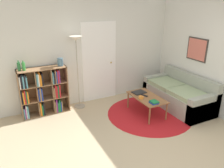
{
  "coord_description": "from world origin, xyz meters",
  "views": [
    {
      "loc": [
        -1.99,
        -2.39,
        2.48
      ],
      "look_at": [
        -0.08,
        1.44,
        0.85
      ],
      "focal_mm": 35.0,
      "sensor_mm": 36.0,
      "label": 1
    }
  ],
  "objects": [
    {
      "name": "ground_plane",
      "position": [
        0.0,
        0.0,
        0.0
      ],
      "size": [
        14.0,
        14.0,
        0.0
      ],
      "primitive_type": "plane",
      "color": "tan"
    },
    {
      "name": "bookshelf",
      "position": [
        -1.36,
        2.44,
        0.55
      ],
      "size": [
        1.06,
        0.34,
        1.1
      ],
      "color": "#936B47",
      "rests_on": "ground_plane"
    },
    {
      "name": "wall_back",
      "position": [
        0.01,
        2.65,
        1.29
      ],
      "size": [
        7.27,
        0.11,
        2.6
      ],
      "color": "silver",
      "rests_on": "ground_plane"
    },
    {
      "name": "couch",
      "position": [
        1.75,
        1.33,
        0.29
      ],
      "size": [
        0.86,
        1.78,
        0.81
      ],
      "color": "gray",
      "rests_on": "ground_plane"
    },
    {
      "name": "bowl",
      "position": [
        0.6,
        1.33,
        0.45
      ],
      "size": [
        0.11,
        0.11,
        0.05
      ],
      "color": "orange",
      "rests_on": "coffee_table"
    },
    {
      "name": "wall_right",
      "position": [
        2.16,
        1.31,
        1.3
      ],
      "size": [
        0.08,
        5.62,
        2.6
      ],
      "color": "silver",
      "rests_on": "ground_plane"
    },
    {
      "name": "book_stack_on_table",
      "position": [
        0.7,
        0.99,
        0.46
      ],
      "size": [
        0.16,
        0.17,
        0.05
      ],
      "color": "navy",
      "rests_on": "coffee_table"
    },
    {
      "name": "remote",
      "position": [
        0.74,
        1.41,
        0.44
      ],
      "size": [
        0.09,
        0.17,
        0.02
      ],
      "color": "black",
      "rests_on": "coffee_table"
    },
    {
      "name": "bottle_left",
      "position": [
        -1.78,
        2.44,
        1.19
      ],
      "size": [
        0.06,
        0.06,
        0.22
      ],
      "color": "#236633",
      "rests_on": "bookshelf"
    },
    {
      "name": "floor_lamp",
      "position": [
        -0.52,
        2.39,
        1.45
      ],
      "size": [
        0.29,
        0.29,
        1.75
      ],
      "color": "gray",
      "rests_on": "ground_plane"
    },
    {
      "name": "rug",
      "position": [
        0.82,
        1.28,
        0.0
      ],
      "size": [
        1.95,
        1.95,
        0.01
      ],
      "color": "#B2191E",
      "rests_on": "ground_plane"
    },
    {
      "name": "laptop",
      "position": [
        0.73,
        1.62,
        0.44
      ],
      "size": [
        0.33,
        0.26,
        0.02
      ],
      "color": "black",
      "rests_on": "coffee_table"
    },
    {
      "name": "vase_on_shelf",
      "position": [
        -0.9,
        2.43,
        1.19
      ],
      "size": [
        0.13,
        0.13,
        0.17
      ],
      "color": "slate",
      "rests_on": "bookshelf"
    },
    {
      "name": "bottle_middle",
      "position": [
        -1.68,
        2.41,
        1.19
      ],
      "size": [
        0.07,
        0.07,
        0.21
      ],
      "color": "#2D8438",
      "rests_on": "bookshelf"
    },
    {
      "name": "coffee_table",
      "position": [
        0.76,
        1.35,
        0.38
      ],
      "size": [
        0.53,
        0.97,
        0.43
      ],
      "color": "brown",
      "rests_on": "ground_plane"
    }
  ]
}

